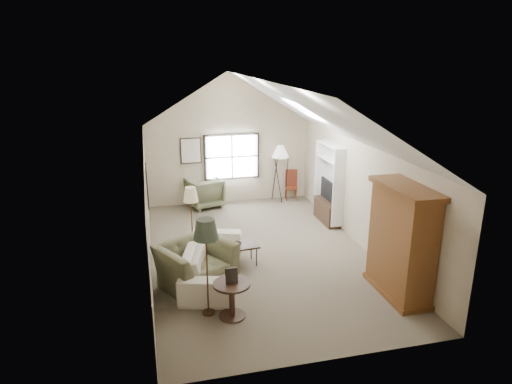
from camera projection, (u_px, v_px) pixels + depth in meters
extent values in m
cube|color=#685B4A|center=(260.00, 254.00, 10.75)|extent=(5.00, 8.00, 0.01)
cube|color=tan|center=(229.00, 163.00, 14.08)|extent=(5.00, 0.01, 2.50)
cube|color=tan|center=(327.00, 289.00, 6.66)|extent=(5.00, 0.01, 2.50)
cube|color=tan|center=(148.00, 212.00, 9.81)|extent=(0.01, 8.00, 2.50)
cube|color=tan|center=(361.00, 195.00, 10.94)|extent=(0.01, 8.00, 2.50)
cube|color=black|center=(232.00, 157.00, 14.01)|extent=(1.72, 0.08, 1.42)
cube|color=black|center=(147.00, 186.00, 9.95)|extent=(0.68, 0.04, 0.88)
cube|color=black|center=(191.00, 151.00, 13.66)|extent=(0.62, 0.04, 0.78)
cube|color=brown|center=(402.00, 241.00, 8.68)|extent=(0.60, 1.50, 2.20)
cube|color=white|center=(329.00, 182.00, 12.41)|extent=(0.32, 1.30, 2.10)
cube|color=#382316|center=(327.00, 211.00, 12.66)|extent=(0.34, 1.18, 0.60)
cube|color=black|center=(328.00, 190.00, 12.48)|extent=(0.05, 0.90, 0.55)
imported|color=white|center=(213.00, 259.00, 9.56)|extent=(1.71, 2.85, 0.78)
imported|color=#5B5C40|center=(196.00, 264.00, 9.20)|extent=(1.79, 1.72, 0.90)
imported|color=#555E42|center=(204.00, 192.00, 13.86)|extent=(1.21, 1.22, 0.89)
cube|color=#3B2918|center=(237.00, 255.00, 10.10)|extent=(0.98, 0.60, 0.48)
imported|color=#3E2419|center=(237.00, 244.00, 10.02)|extent=(0.24, 0.24, 0.06)
cylinder|color=#311C14|center=(232.00, 300.00, 8.12)|extent=(0.82, 0.82, 0.67)
cube|color=maroon|center=(291.00, 185.00, 14.48)|extent=(0.46, 0.46, 0.96)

